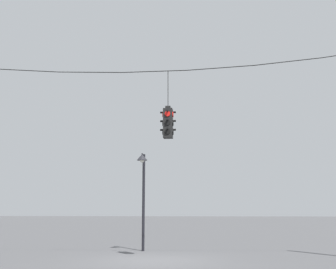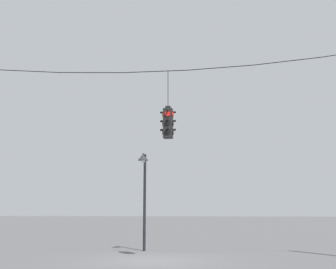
% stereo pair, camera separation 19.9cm
% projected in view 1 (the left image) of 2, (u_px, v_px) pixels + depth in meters
% --- Properties ---
extents(ground_plane, '(200.00, 200.00, 0.00)m').
position_uv_depth(ground_plane, '(153.00, 261.00, 14.71)').
color(ground_plane, '#4C4C4F').
extents(span_wire, '(17.35, 0.03, 0.65)m').
position_uv_depth(span_wire, '(154.00, 66.00, 15.91)').
color(span_wire, black).
extents(traffic_light_over_intersection, '(0.58, 0.58, 2.56)m').
position_uv_depth(traffic_light_over_intersection, '(168.00, 123.00, 15.47)').
color(traffic_light_over_intersection, black).
extents(street_lamp, '(0.46, 0.80, 4.22)m').
position_uv_depth(street_lamp, '(143.00, 178.00, 18.47)').
color(street_lamp, black).
rests_on(street_lamp, ground_plane).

